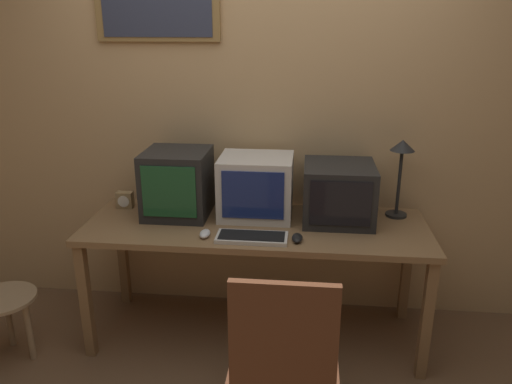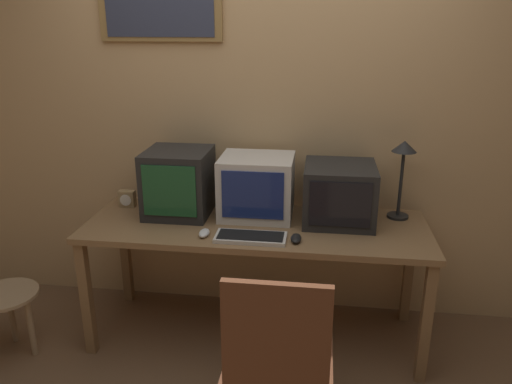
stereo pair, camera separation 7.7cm
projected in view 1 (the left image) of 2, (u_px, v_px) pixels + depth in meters
wall_back at (262, 117)px, 3.14m from camera, size 8.00×0.08×2.60m
desk at (256, 236)px, 2.94m from camera, size 2.00×0.70×0.75m
monitor_left at (177, 183)px, 3.01m from camera, size 0.38×0.39×0.40m
monitor_center at (256, 186)px, 3.00m from camera, size 0.43×0.38×0.37m
monitor_right at (338, 193)px, 2.93m from camera, size 0.41×0.43×0.34m
keyboard_main at (251, 237)px, 2.71m from camera, size 0.39×0.17×0.03m
mouse_near_keyboard at (297, 238)px, 2.69m from camera, size 0.06×0.11×0.03m
mouse_far_corner at (205, 234)px, 2.74m from camera, size 0.06×0.10×0.04m
desk_clock at (125, 200)px, 3.15m from camera, size 0.10×0.06×0.10m
desk_lamp at (401, 160)px, 2.92m from camera, size 0.14×0.14×0.47m
office_chair at (284, 374)px, 2.22m from camera, size 0.50×0.50×0.94m
side_stool at (4, 309)px, 2.84m from camera, size 0.37×0.37×0.40m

